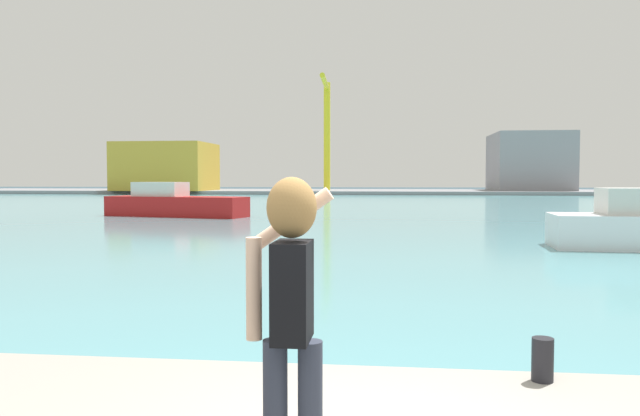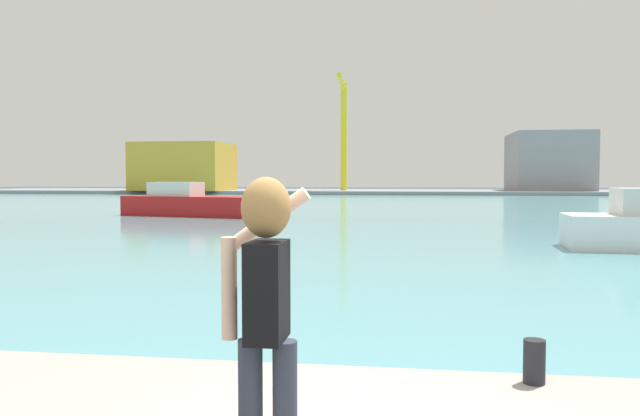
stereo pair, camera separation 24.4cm
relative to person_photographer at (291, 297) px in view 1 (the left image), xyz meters
The scene contains 9 objects.
ground_plane 50.29m from the person_photographer, 89.44° to the left, with size 220.00×220.00×0.00m, color #334751.
harbor_water 52.28m from the person_photographer, 89.46° to the left, with size 140.00×100.00×0.02m, color #599EA8.
far_shore_dock 92.27m from the person_photographer, 89.70° to the left, with size 140.00×20.00×0.51m, color gray.
person_photographer is the anchor object (origin of this frame).
harbor_bollard 2.86m from the person_photographer, 47.26° to the left, with size 0.18×0.18×0.37m, color black.
boat_moored 34.80m from the person_photographer, 111.04° to the left, with size 9.07×4.23×2.06m.
warehouse_left 92.92m from the person_photographer, 111.01° to the left, with size 13.39×11.23×7.10m, color gold.
warehouse_right 96.09m from the person_photographer, 77.28° to the left, with size 10.90×13.27×8.58m, color gray.
port_crane 89.44m from the person_photographer, 95.94° to the left, with size 1.46×12.23×16.21m.
Camera 1 is at (0.08, -3.66, 2.29)m, focal length 34.78 mm.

